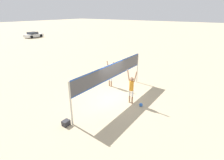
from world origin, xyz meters
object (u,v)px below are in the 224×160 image
object	(u,v)px
player_spiker	(131,86)
parked_car_mid	(33,35)
volleyball_net	(112,73)
volleyball	(141,105)
gear_bag	(66,123)
player_blocker	(110,73)

from	to	relation	value
player_spiker	parked_car_mid	size ratio (longest dim) A/B	0.53
volleyball_net	parked_car_mid	bearing A→B (deg)	65.84
volleyball	volleyball_net	bearing A→B (deg)	93.83
volleyball_net	volleyball	world-z (taller)	volleyball_net
volleyball_net	parked_car_mid	size ratio (longest dim) A/B	1.77
volleyball	gear_bag	distance (m)	4.65
volleyball	parked_car_mid	xyz separation A→B (m)	(14.11, 33.89, 0.45)
volleyball	gear_bag	size ratio (longest dim) A/B	0.62
player_blocker	player_spiker	bearing A→B (deg)	-28.85
volleyball_net	gear_bag	bearing A→B (deg)	176.63
volleyball	parked_car_mid	distance (m)	36.72
player_blocker	volleyball_net	bearing A→B (deg)	-51.45
player_blocker	parked_car_mid	bearing A→B (deg)	157.54
volleyball_net	player_blocker	bearing A→B (deg)	38.55
parked_car_mid	volleyball_net	bearing A→B (deg)	-119.01
volleyball_net	gear_bag	world-z (taller)	volleyball_net
player_spiker	volleyball	distance (m)	1.30
player_blocker	volleyball	xyz separation A→B (m)	(-1.53, -3.45, -0.95)
player_spiker	parked_car_mid	bearing A→B (deg)	-23.00
volleyball_net	player_spiker	size ratio (longest dim) A/B	3.31
parked_car_mid	volleyball	bearing A→B (deg)	-117.46
player_blocker	volleyball	distance (m)	3.89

